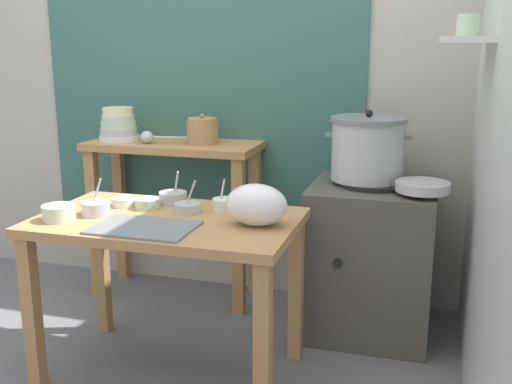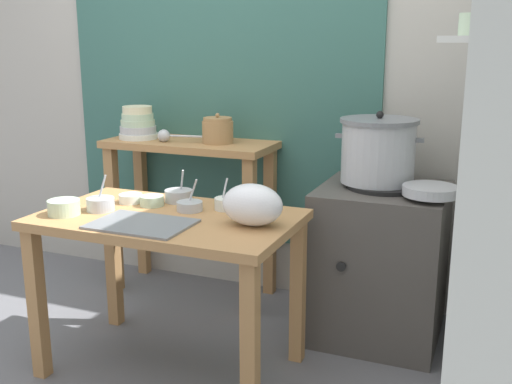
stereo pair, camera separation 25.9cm
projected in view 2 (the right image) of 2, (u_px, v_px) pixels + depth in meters
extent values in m
plane|color=slate|center=(153.00, 364.00, 2.80)|extent=(9.00, 9.00, 0.00)
cube|color=#B2ADA3|center=(262.00, 67.00, 3.44)|extent=(4.40, 0.10, 2.60)
cube|color=#38665B|center=(217.00, 58.00, 3.47)|extent=(1.90, 0.02, 2.10)
cube|color=silver|center=(509.00, 83.00, 2.15)|extent=(0.10, 3.20, 2.60)
cube|color=silver|center=(471.00, 39.00, 2.35)|extent=(0.20, 0.56, 0.02)
cylinder|color=#B7D1AD|center=(470.00, 24.00, 2.21)|extent=(0.08, 0.08, 0.08)
cylinder|color=silver|center=(472.00, 25.00, 2.32)|extent=(0.08, 0.08, 0.08)
cylinder|color=#B7D1AD|center=(475.00, 27.00, 2.46)|extent=(0.07, 0.07, 0.08)
cube|color=#B27F4C|center=(168.00, 220.00, 2.61)|extent=(1.10, 0.66, 0.04)
cube|color=#B27F4C|center=(37.00, 304.00, 2.63)|extent=(0.06, 0.06, 0.68)
cube|color=#B27F4C|center=(250.00, 347.00, 2.26)|extent=(0.06, 0.06, 0.68)
cube|color=#B27F4C|center=(113.00, 262.00, 3.13)|extent=(0.06, 0.06, 0.68)
cube|color=#B27F4C|center=(298.00, 291.00, 2.77)|extent=(0.06, 0.06, 0.68)
cube|color=#B27F4C|center=(189.00, 145.00, 3.42)|extent=(0.96, 0.40, 0.04)
cube|color=#B27F4C|center=(114.00, 220.00, 3.55)|extent=(0.06, 0.06, 0.86)
cube|color=#B27F4C|center=(250.00, 238.00, 3.23)|extent=(0.06, 0.06, 0.86)
cube|color=#B27F4C|center=(142.00, 208.00, 3.82)|extent=(0.06, 0.06, 0.86)
cube|color=#B27F4C|center=(270.00, 222.00, 3.50)|extent=(0.06, 0.06, 0.86)
cube|color=#4C4742|center=(380.00, 263.00, 3.01)|extent=(0.60, 0.60, 0.76)
cylinder|color=black|center=(384.00, 186.00, 2.92)|extent=(0.36, 0.36, 0.02)
cylinder|color=black|center=(341.00, 266.00, 2.76)|extent=(0.04, 0.02, 0.04)
cylinder|color=#B7BABF|center=(378.00, 153.00, 2.91)|extent=(0.35, 0.35, 0.29)
cylinder|color=slate|center=(380.00, 121.00, 2.88)|extent=(0.37, 0.37, 0.02)
sphere|color=black|center=(380.00, 115.00, 2.87)|extent=(0.04, 0.04, 0.04)
cube|color=slate|center=(339.00, 136.00, 2.97)|extent=(0.04, 0.02, 0.02)
cube|color=slate|center=(420.00, 140.00, 2.82)|extent=(0.04, 0.02, 0.02)
cylinder|color=#A37A4C|center=(218.00, 132.00, 3.33)|extent=(0.17, 0.17, 0.12)
cylinder|color=#A37A4C|center=(218.00, 119.00, 3.32)|extent=(0.16, 0.16, 0.02)
sphere|color=#A37A4C|center=(217.00, 115.00, 3.31)|extent=(0.02, 0.02, 0.02)
cylinder|color=silver|center=(138.00, 136.00, 3.50)|extent=(0.22, 0.22, 0.03)
cylinder|color=#B7BABF|center=(138.00, 130.00, 3.49)|extent=(0.21, 0.21, 0.04)
cylinder|color=#B7D1AD|center=(138.00, 123.00, 3.48)|extent=(0.19, 0.19, 0.04)
cylinder|color=#B7D1AD|center=(138.00, 117.00, 3.47)|extent=(0.18, 0.18, 0.04)
cylinder|color=beige|center=(137.00, 110.00, 3.46)|extent=(0.17, 0.17, 0.04)
sphere|color=#B7BABF|center=(164.00, 136.00, 3.38)|extent=(0.07, 0.07, 0.07)
cylinder|color=#B7BABF|center=(187.00, 136.00, 3.35)|extent=(0.20, 0.05, 0.01)
cube|color=slate|center=(141.00, 224.00, 2.46)|extent=(0.40, 0.28, 0.01)
ellipsoid|color=white|center=(252.00, 205.00, 2.44)|extent=(0.25, 0.18, 0.17)
cylinder|color=#B7BABF|center=(431.00, 191.00, 2.69)|extent=(0.25, 0.25, 0.04)
cylinder|color=#B7BABF|center=(179.00, 196.00, 2.82)|extent=(0.13, 0.13, 0.05)
cylinder|color=maroon|center=(178.00, 191.00, 2.82)|extent=(0.11, 0.11, 0.01)
cylinder|color=#B7BABF|center=(182.00, 185.00, 2.82)|extent=(0.06, 0.06, 0.15)
cylinder|color=#B7BABF|center=(101.00, 204.00, 2.67)|extent=(0.12, 0.12, 0.06)
cylinder|color=maroon|center=(100.00, 199.00, 2.66)|extent=(0.10, 0.10, 0.01)
cylinder|color=#B7BABF|center=(101.00, 192.00, 2.67)|extent=(0.06, 0.03, 0.16)
cylinder|color=#B7D1AD|center=(64.00, 207.00, 2.60)|extent=(0.14, 0.14, 0.07)
cylinder|color=brown|center=(63.00, 201.00, 2.60)|extent=(0.12, 0.12, 0.01)
cylinder|color=#B7D1AD|center=(152.00, 201.00, 2.75)|extent=(0.11, 0.11, 0.05)
cylinder|color=maroon|center=(152.00, 197.00, 2.75)|extent=(0.09, 0.09, 0.01)
cylinder|color=silver|center=(131.00, 198.00, 2.80)|extent=(0.11, 0.11, 0.04)
cylinder|color=maroon|center=(130.00, 195.00, 2.80)|extent=(0.09, 0.09, 0.01)
cylinder|color=silver|center=(226.00, 204.00, 2.69)|extent=(0.11, 0.11, 0.05)
cylinder|color=beige|center=(226.00, 199.00, 2.68)|extent=(0.09, 0.09, 0.01)
cylinder|color=#B7BABF|center=(224.00, 194.00, 2.68)|extent=(0.02, 0.07, 0.13)
cylinder|color=#B7BABF|center=(190.00, 206.00, 2.67)|extent=(0.11, 0.11, 0.04)
cylinder|color=beige|center=(190.00, 203.00, 2.67)|extent=(0.10, 0.10, 0.01)
cylinder|color=#B7BABF|center=(192.00, 194.00, 2.67)|extent=(0.08, 0.04, 0.14)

